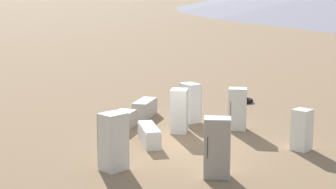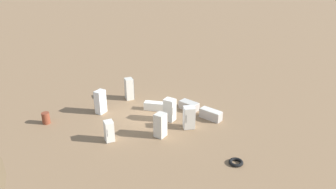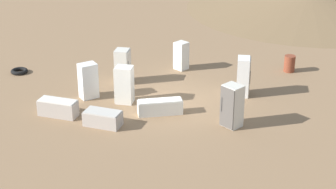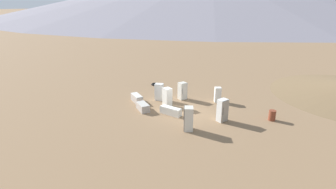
{
  "view_description": "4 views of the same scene",
  "coord_description": "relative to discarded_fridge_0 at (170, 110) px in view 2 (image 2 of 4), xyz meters",
  "views": [
    {
      "loc": [
        6.24,
        18.79,
        5.64
      ],
      "look_at": [
        0.66,
        0.58,
        2.0
      ],
      "focal_mm": 60.0,
      "sensor_mm": 36.0,
      "label": 1
    },
    {
      "loc": [
        -21.96,
        -4.24,
        11.66
      ],
      "look_at": [
        0.59,
        -1.44,
        1.61
      ],
      "focal_mm": 35.0,
      "sensor_mm": 36.0,
      "label": 2
    },
    {
      "loc": [
        22.4,
        -5.72,
        10.75
      ],
      "look_at": [
        1.3,
        -0.15,
        0.98
      ],
      "focal_mm": 60.0,
      "sensor_mm": 36.0,
      "label": 3
    },
    {
      "loc": [
        18.93,
        9.82,
        8.95
      ],
      "look_at": [
        1.33,
        -0.55,
        1.86
      ],
      "focal_mm": 28.0,
      "sensor_mm": 36.0,
      "label": 4
    }
  ],
  "objects": [
    {
      "name": "discarded_fridge_2",
      "position": [
        2.02,
        -1.3,
        -0.54
      ],
      "size": [
        1.49,
        1.7,
        0.64
      ],
      "rotation": [
        0.0,
        0.0,
        5.69
      ],
      "color": "#A89E93",
      "rests_on": "ground_plane"
    },
    {
      "name": "rusty_barrel",
      "position": [
        -1.57,
        8.93,
        -0.44
      ],
      "size": [
        0.56,
        0.56,
        0.85
      ],
      "color": "brown",
      "rests_on": "ground_plane"
    },
    {
      "name": "discarded_fridge_7",
      "position": [
        0.61,
        -3.03,
        -0.5
      ],
      "size": [
        1.46,
        1.77,
        0.73
      ],
      "rotation": [
        0.0,
        0.0,
        5.71
      ],
      "color": "#A89E93",
      "rests_on": "ground_plane"
    },
    {
      "name": "scrap_tire",
      "position": [
        -4.92,
        -4.56,
        -0.77
      ],
      "size": [
        0.87,
        0.87,
        0.19
      ],
      "color": "black",
      "rests_on": "ground_plane"
    },
    {
      "name": "discarded_fridge_0",
      "position": [
        0.0,
        0.0,
        0.0
      ],
      "size": [
        0.9,
        0.98,
        1.73
      ],
      "rotation": [
        0.0,
        0.0,
        2.69
      ],
      "color": "silver",
      "rests_on": "ground_plane"
    },
    {
      "name": "discarded_fridge_1",
      "position": [
        -3.35,
        3.63,
        -0.13
      ],
      "size": [
        0.83,
        0.81,
        1.46
      ],
      "rotation": [
        0.0,
        0.0,
        2.12
      ],
      "color": "silver",
      "rests_on": "ground_plane"
    },
    {
      "name": "ground_plane",
      "position": [
        0.5,
        1.71,
        -0.86
      ],
      "size": [
        1000.0,
        1000.0,
        0.0
      ],
      "primitive_type": "plane",
      "color": "#846647"
    },
    {
      "name": "discarded_fridge_4",
      "position": [
        -2.32,
        0.37,
        -0.01
      ],
      "size": [
        0.93,
        0.92,
        1.7
      ],
      "rotation": [
        0.0,
        0.0,
        5.83
      ],
      "color": "beige",
      "rests_on": "ground_plane"
    },
    {
      "name": "discarded_fridge_6",
      "position": [
        3.43,
        3.86,
        0.05
      ],
      "size": [
        0.96,
        0.94,
        1.83
      ],
      "rotation": [
        0.0,
        0.0,
        3.63
      ],
      "color": "beige",
      "rests_on": "ground_plane"
    },
    {
      "name": "discarded_fridge_3",
      "position": [
        0.61,
        5.49,
        0.06
      ],
      "size": [
        0.95,
        0.85,
        1.85
      ],
      "rotation": [
        0.0,
        0.0,
        5.89
      ],
      "color": "white",
      "rests_on": "ground_plane"
    },
    {
      "name": "discarded_fridge_8",
      "position": [
        1.58,
        1.27,
        -0.54
      ],
      "size": [
        0.73,
        1.98,
        0.66
      ],
      "rotation": [
        0.0,
        0.0,
        6.19
      ],
      "color": "silver",
      "rests_on": "ground_plane"
    },
    {
      "name": "discarded_fridge_5",
      "position": [
        -0.98,
        -1.49,
        -0.04
      ],
      "size": [
        0.83,
        0.92,
        1.66
      ],
      "rotation": [
        0.0,
        0.0,
        1.85
      ],
      "color": "white",
      "rests_on": "ground_plane"
    }
  ]
}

